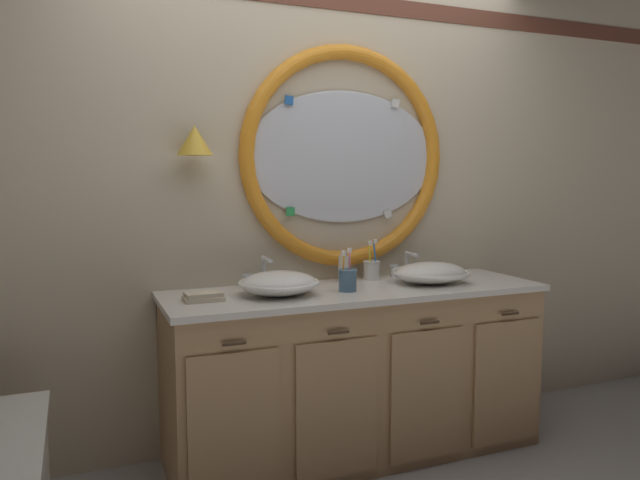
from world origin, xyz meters
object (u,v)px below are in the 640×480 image
object	(u,v)px
sink_basin_right	(431,273)
toothbrush_holder_left	(348,279)
soap_dispenser	(343,268)
toothbrush_holder_right	(372,269)
sink_basin_left	(279,283)
folded_hand_towel	(204,297)

from	to	relation	value
sink_basin_right	toothbrush_holder_left	bearing A→B (deg)	-176.18
soap_dispenser	toothbrush_holder_right	bearing A→B (deg)	3.47
sink_basin_right	toothbrush_holder_right	size ratio (longest dim) A/B	1.87
sink_basin_left	toothbrush_holder_left	xyz separation A→B (m)	(0.34, -0.03, 0.00)
sink_basin_left	toothbrush_holder_right	world-z (taller)	toothbrush_holder_right
toothbrush_holder_left	soap_dispenser	size ratio (longest dim) A/B	1.26
soap_dispenser	sink_basin_left	bearing A→B (deg)	-154.33
sink_basin_left	toothbrush_holder_left	distance (m)	0.34
toothbrush_holder_right	sink_basin_right	bearing A→B (deg)	-42.54
toothbrush_holder_left	folded_hand_towel	bearing A→B (deg)	176.71
sink_basin_right	folded_hand_towel	world-z (taller)	sink_basin_right
toothbrush_holder_left	folded_hand_towel	world-z (taller)	toothbrush_holder_left
soap_dispenser	toothbrush_holder_left	bearing A→B (deg)	-110.14
toothbrush_holder_left	toothbrush_holder_right	world-z (taller)	toothbrush_holder_right
sink_basin_left	sink_basin_right	bearing A→B (deg)	-0.00
toothbrush_holder_right	soap_dispenser	distance (m)	0.17
soap_dispenser	folded_hand_towel	xyz separation A→B (m)	(-0.78, -0.20, -0.06)
toothbrush_holder_left	folded_hand_towel	distance (m)	0.70
toothbrush_holder_left	sink_basin_right	bearing A→B (deg)	3.82
sink_basin_right	soap_dispenser	distance (m)	0.46
sink_basin_right	toothbrush_holder_right	world-z (taller)	toothbrush_holder_right
folded_hand_towel	soap_dispenser	bearing A→B (deg)	14.28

